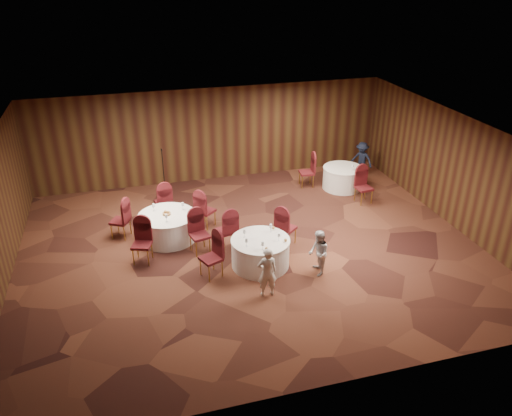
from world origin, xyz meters
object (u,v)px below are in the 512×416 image
object	(u,v)px
mic_stand	(165,185)
man_c	(362,159)
table_right	(342,178)
woman_b	(319,253)
table_left	(168,226)
woman_a	(267,272)
table_main	(260,252)

from	to	relation	value
mic_stand	man_c	size ratio (longest dim) A/B	1.36
table_right	woman_b	distance (m)	5.31
table_left	table_right	xyz separation A→B (m)	(6.05, 1.85, -0.00)
woman_a	table_main	bearing A→B (deg)	-97.16
table_right	woman_a	world-z (taller)	woman_a
woman_a	woman_b	distance (m)	1.54
mic_stand	woman_a	world-z (taller)	mic_stand
table_main	mic_stand	distance (m)	4.89
mic_stand	woman_a	xyz separation A→B (m)	(1.68, -5.76, 0.11)
table_main	table_left	size ratio (longest dim) A/B	0.94
table_main	woman_a	xyz separation A→B (m)	(-0.20, -1.24, 0.25)
table_left	woman_a	size ratio (longest dim) A/B	1.27
table_main	woman_a	bearing A→B (deg)	-99.17
table_left	mic_stand	size ratio (longest dim) A/B	0.92
table_left	table_right	world-z (taller)	same
table_main	table_left	xyz separation A→B (m)	(-2.08, 1.98, 0.00)
table_main	man_c	bearing A→B (deg)	42.47
table_left	woman_b	world-z (taller)	woman_b
table_right	table_main	bearing A→B (deg)	-136.08
table_left	woman_a	distance (m)	3.74
table_main	mic_stand	size ratio (longest dim) A/B	0.87
table_main	table_right	world-z (taller)	same
table_right	mic_stand	xyz separation A→B (m)	(-5.85, 0.69, 0.13)
table_left	table_right	bearing A→B (deg)	16.96
mic_stand	man_c	world-z (taller)	mic_stand
woman_b	mic_stand	bearing A→B (deg)	-141.69
woman_a	woman_b	bearing A→B (deg)	-158.68
table_main	woman_b	size ratio (longest dim) A/B	1.27
table_main	woman_a	distance (m)	1.28
woman_a	woman_b	xyz separation A→B (m)	(1.46, 0.51, -0.04)
woman_b	table_left	bearing A→B (deg)	-121.61
table_main	table_right	size ratio (longest dim) A/B	1.11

